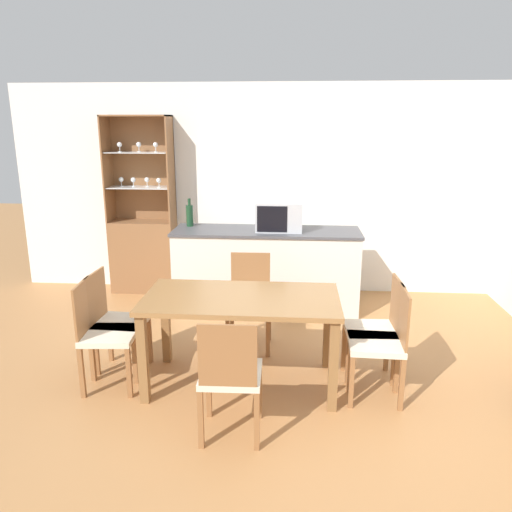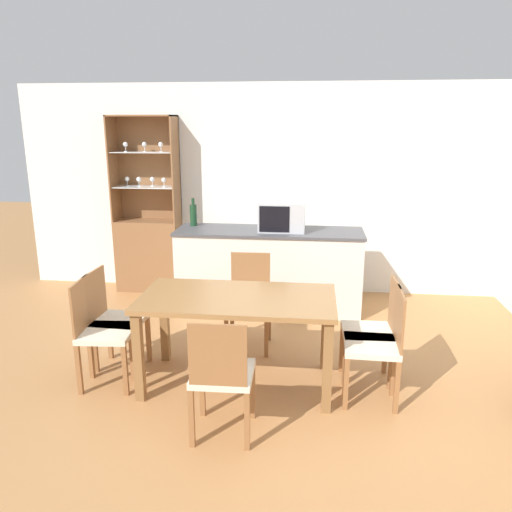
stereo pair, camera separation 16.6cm
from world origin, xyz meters
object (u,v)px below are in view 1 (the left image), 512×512
Objects in this scene: dining_chair_side_left_near at (104,334)px; microwave at (279,216)px; dining_chair_side_right_near at (381,343)px; display_cabinet at (144,242)px; dining_chair_head_far at (249,301)px; wine_bottle at (190,215)px; dining_table at (241,309)px; dining_chair_side_right_far at (376,330)px; dining_chair_side_left_far at (115,322)px; dining_chair_head_near at (230,376)px.

dining_chair_side_left_near is 1.76× the size of microwave.
dining_chair_side_left_near is at bearing 91.83° from dining_chair_side_right_near.
display_cabinet is 2.45× the size of dining_chair_side_left_near.
dining_chair_head_far is 2.76× the size of wine_bottle.
display_cabinet is at bearing 123.05° from dining_table.
dining_chair_side_right_near and dining_chair_head_far have the same top height.
dining_chair_side_right_far is at bearing 6.42° from dining_table.
dining_table is 1.82m from microwave.
dining_chair_side_right_near is 2.15m from microwave.
dining_chair_side_left_far is 2.19m from microwave.
dining_chair_head_near is 1.38m from dining_chair_side_right_far.
dining_table is at bearing 94.31° from dining_chair_side_right_far.
dining_chair_side_left_near is 1.38m from dining_chair_head_far.
dining_chair_head_near is at bearing 54.60° from dining_chair_side_left_far.
microwave is 1.57× the size of wine_bottle.
dining_chair_head_near is 1.76× the size of microwave.
dining_chair_side_left_far is at bearing 85.36° from dining_chair_side_right_near.
display_cabinet reaches higher than dining_chair_side_left_far.
dining_chair_head_near and dining_chair_side_left_far have the same top height.
dining_table is at bearing 88.68° from dining_chair_head_near.
dining_chair_side_left_near is at bearing 149.93° from dining_chair_head_near.
dining_chair_side_left_near is 2.12m from wine_bottle.
dining_chair_head_near is at bearing 120.56° from dining_chair_side_right_near.
dining_chair_side_right_far is at bearing 92.10° from dining_chair_side_left_near.
dining_chair_side_left_far is (0.39, -2.15, -0.17)m from display_cabinet.
dining_chair_head_near is (1.48, -2.99, -0.17)m from display_cabinet.
microwave reaches higher than dining_chair_side_left_near.
microwave reaches higher than dining_chair_head_near.
display_cabinet reaches higher than dining_chair_head_far.
display_cabinet is 4.30× the size of microwave.
dining_chair_head_far is (-0.00, 0.72, -0.20)m from dining_table.
display_cabinet reaches higher than microwave.
dining_chair_side_left_near and dining_chair_head_far have the same top height.
dining_table is 1.12m from dining_chair_side_left_far.
dining_table is 4.82× the size of wine_bottle.
dining_chair_side_left_near is at bearing -173.49° from dining_table.
dining_chair_head_far reaches higher than dining_table.
display_cabinet is at bearing 150.67° from wine_bottle.
dining_chair_side_left_far is at bearing 87.89° from dining_chair_side_right_far.
dining_chair_side_left_far is at bearing -129.34° from microwave.
dining_table is 0.75m from dining_chair_head_far.
wine_bottle is (0.68, -0.38, 0.43)m from display_cabinet.
display_cabinet is 2.45× the size of dining_chair_head_far.
dining_chair_head_near is 1.00× the size of dining_chair_side_right_far.
dining_chair_side_right_far is 1.76× the size of microwave.
dining_table is 3.06× the size of microwave.
wine_bottle is at bearing -29.33° from display_cabinet.
dining_chair_side_right_near is at bearing 177.90° from dining_chair_side_right_far.
dining_chair_side_left_far is at bearing 175.65° from dining_chair_side_left_near.
wine_bottle is (0.30, 2.01, 0.60)m from dining_chair_side_left_near.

